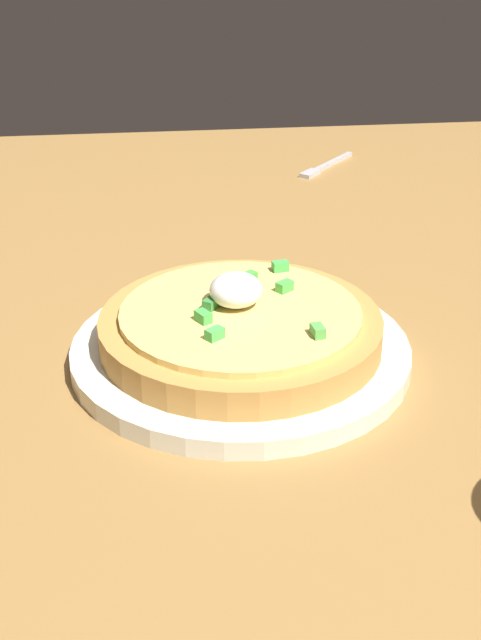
% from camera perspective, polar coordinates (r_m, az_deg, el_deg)
% --- Properties ---
extents(dining_table, '(1.23, 0.74, 0.02)m').
position_cam_1_polar(dining_table, '(0.72, 5.33, -1.48)').
color(dining_table, olive).
rests_on(dining_table, ground).
extents(plate, '(0.26, 0.26, 0.01)m').
position_cam_1_polar(plate, '(0.67, 0.00, -2.09)').
color(plate, silver).
rests_on(plate, dining_table).
extents(pizza, '(0.21, 0.21, 0.05)m').
position_cam_1_polar(pizza, '(0.66, -0.01, -0.42)').
color(pizza, '#BE8740').
rests_on(pizza, plate).
extents(fork, '(0.09, 0.08, 0.00)m').
position_cam_1_polar(fork, '(1.11, 5.43, 9.90)').
color(fork, '#B7B7BC').
rests_on(fork, dining_table).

